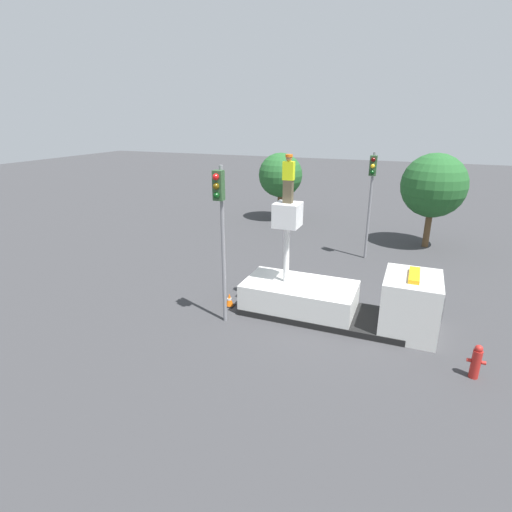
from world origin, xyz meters
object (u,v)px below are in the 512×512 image
object	(u,v)px
bucket_truck	(340,299)
tree_left_bg	(280,175)
tree_right_bg	(434,186)
worker	(288,179)
traffic_light_pole	(221,216)
traffic_light_across	(371,186)
fire_hydrant	(476,362)
traffic_cone_rear	(229,300)

from	to	relation	value
bucket_truck	tree_left_bg	xyz separation A→B (m)	(-7.13, 13.87, 2.49)
bucket_truck	tree_right_bg	distance (m)	11.70
worker	traffic_light_pole	xyz separation A→B (m)	(-1.82, -1.90, -1.12)
worker	traffic_light_across	xyz separation A→B (m)	(2.15, 7.38, -1.24)
traffic_light_pole	bucket_truck	bearing A→B (deg)	25.54
traffic_light_across	fire_hydrant	size ratio (longest dim) A/B	5.17
traffic_light_pole	traffic_light_across	distance (m)	10.09
bucket_truck	worker	distance (m)	4.92
worker	tree_left_bg	size ratio (longest dim) A/B	0.36
bucket_truck	traffic_cone_rear	distance (m)	4.44
bucket_truck	tree_left_bg	distance (m)	15.79
traffic_cone_rear	tree_right_bg	xyz separation A→B (m)	(7.42, 11.54, 3.36)
worker	bucket_truck	bearing A→B (deg)	0.00
bucket_truck	tree_left_bg	bearing A→B (deg)	117.22
traffic_cone_rear	tree_right_bg	size ratio (longest dim) A/B	0.10
traffic_light_across	traffic_cone_rear	size ratio (longest dim) A/B	10.11
bucket_truck	traffic_light_pole	distance (m)	5.51
traffic_light_across	traffic_light_pole	bearing A→B (deg)	-113.18
traffic_cone_rear	traffic_light_across	bearing A→B (deg)	61.33
traffic_light_pole	tree_right_bg	distance (m)	14.65
traffic_cone_rear	bucket_truck	bearing A→B (deg)	7.73
traffic_light_across	bucket_truck	bearing A→B (deg)	-89.92
bucket_truck	tree_right_bg	world-z (taller)	tree_right_bg
worker	traffic_light_pole	world-z (taller)	worker
bucket_truck	traffic_light_across	bearing A→B (deg)	90.08
tree_left_bg	tree_right_bg	bearing A→B (deg)	-16.01
worker	fire_hydrant	bearing A→B (deg)	-17.95
worker	traffic_light_across	world-z (taller)	worker
traffic_cone_rear	worker	bearing A→B (deg)	15.05
traffic_light_pole	tree_right_bg	bearing A→B (deg)	61.31
bucket_truck	traffic_light_across	world-z (taller)	traffic_light_across
traffic_light_pole	tree_left_bg	world-z (taller)	traffic_light_pole
traffic_light_pole	tree_right_bg	xyz separation A→B (m)	(7.03, 12.85, -0.48)
bucket_truck	fire_hydrant	xyz separation A→B (m)	(4.45, -2.14, -0.28)
tree_right_bg	tree_left_bg	bearing A→B (deg)	163.99
worker	tree_left_bg	world-z (taller)	worker
traffic_light_across	traffic_cone_rear	xyz separation A→B (m)	(-4.36, -7.97, -3.73)
traffic_light_pole	traffic_light_across	xyz separation A→B (m)	(3.97, 9.28, -0.12)
traffic_light_pole	fire_hydrant	bearing A→B (deg)	-1.63
tree_left_bg	traffic_light_pole	bearing A→B (deg)	-78.70
traffic_light_across	fire_hydrant	xyz separation A→B (m)	(4.46, -9.52, -3.46)
traffic_light_pole	tree_left_bg	bearing A→B (deg)	101.30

